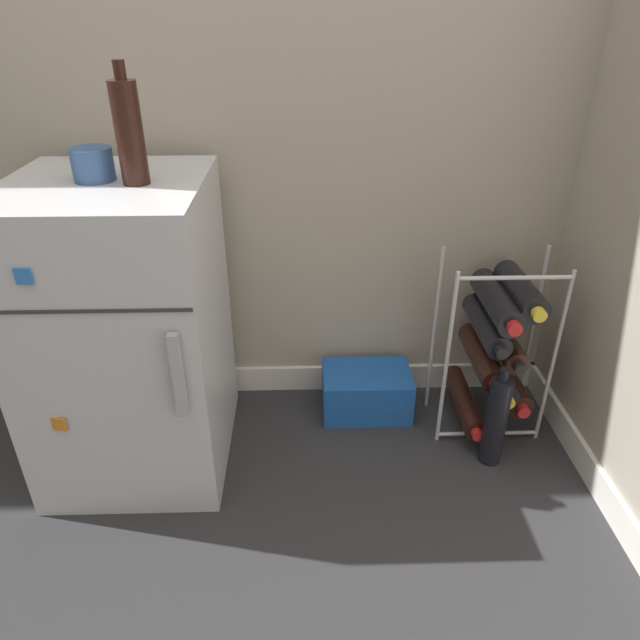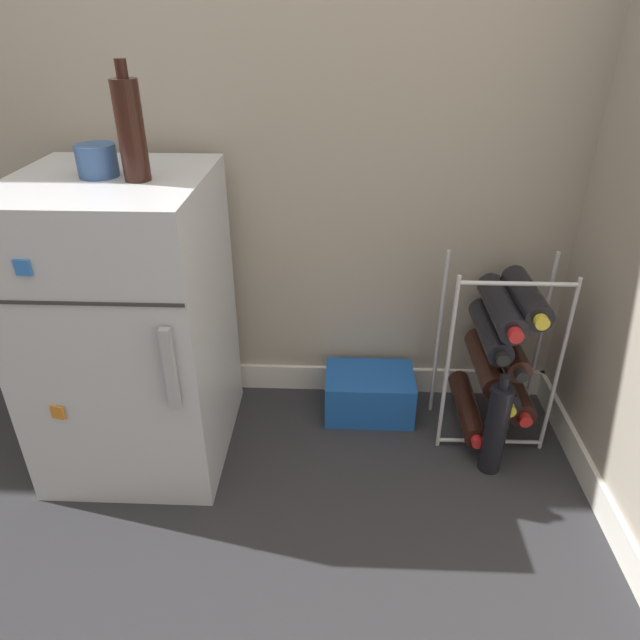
{
  "view_description": "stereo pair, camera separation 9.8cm",
  "coord_description": "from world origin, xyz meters",
  "px_view_note": "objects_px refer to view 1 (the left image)",
  "views": [
    {
      "loc": [
        0.04,
        -1.12,
        1.19
      ],
      "look_at": [
        0.08,
        0.29,
        0.41
      ],
      "focal_mm": 32.0,
      "sensor_mm": 36.0,
      "label": 1
    },
    {
      "loc": [
        0.13,
        -1.12,
        1.19
      ],
      "look_at": [
        0.08,
        0.29,
        0.41
      ],
      "focal_mm": 32.0,
      "sensor_mm": 36.0,
      "label": 2
    }
  ],
  "objects_px": {
    "soda_box": "(366,391)",
    "fridge_top_bottle": "(129,132)",
    "fridge_top_cup": "(93,164)",
    "mini_fridge": "(129,332)",
    "loose_bottle_floor": "(496,421)",
    "wine_rack": "(494,347)"
  },
  "relations": [
    {
      "from": "fridge_top_bottle",
      "to": "fridge_top_cup",
      "type": "bearing_deg",
      "value": 163.65
    },
    {
      "from": "wine_rack",
      "to": "fridge_top_bottle",
      "type": "bearing_deg",
      "value": -172.57
    },
    {
      "from": "mini_fridge",
      "to": "soda_box",
      "type": "relative_size",
      "value": 2.89
    },
    {
      "from": "soda_box",
      "to": "fridge_top_cup",
      "type": "relative_size",
      "value": 2.99
    },
    {
      "from": "mini_fridge",
      "to": "fridge_top_cup",
      "type": "height_order",
      "value": "fridge_top_cup"
    },
    {
      "from": "wine_rack",
      "to": "fridge_top_cup",
      "type": "bearing_deg",
      "value": -174.94
    },
    {
      "from": "wine_rack",
      "to": "mini_fridge",
      "type": "bearing_deg",
      "value": -174.54
    },
    {
      "from": "mini_fridge",
      "to": "loose_bottle_floor",
      "type": "bearing_deg",
      "value": -4.34
    },
    {
      "from": "mini_fridge",
      "to": "wine_rack",
      "type": "height_order",
      "value": "mini_fridge"
    },
    {
      "from": "wine_rack",
      "to": "fridge_top_cup",
      "type": "height_order",
      "value": "fridge_top_cup"
    },
    {
      "from": "mini_fridge",
      "to": "soda_box",
      "type": "bearing_deg",
      "value": 14.34
    },
    {
      "from": "soda_box",
      "to": "fridge_top_cup",
      "type": "bearing_deg",
      "value": -166.41
    },
    {
      "from": "fridge_top_cup",
      "to": "loose_bottle_floor",
      "type": "xyz_separation_m",
      "value": [
        1.04,
        -0.08,
        -0.72
      ]
    },
    {
      "from": "soda_box",
      "to": "fridge_top_cup",
      "type": "xyz_separation_m",
      "value": [
        -0.69,
        -0.17,
        0.79
      ]
    },
    {
      "from": "wine_rack",
      "to": "loose_bottle_floor",
      "type": "bearing_deg",
      "value": -98.68
    },
    {
      "from": "mini_fridge",
      "to": "loose_bottle_floor",
      "type": "height_order",
      "value": "mini_fridge"
    },
    {
      "from": "mini_fridge",
      "to": "wine_rack",
      "type": "xyz_separation_m",
      "value": [
        1.05,
        0.1,
        -0.13
      ]
    },
    {
      "from": "fridge_top_cup",
      "to": "fridge_top_bottle",
      "type": "xyz_separation_m",
      "value": [
        0.11,
        -0.03,
        0.08
      ]
    },
    {
      "from": "mini_fridge",
      "to": "loose_bottle_floor",
      "type": "xyz_separation_m",
      "value": [
        1.02,
        -0.08,
        -0.27
      ]
    },
    {
      "from": "soda_box",
      "to": "fridge_top_bottle",
      "type": "xyz_separation_m",
      "value": [
        -0.59,
        -0.2,
        0.87
      ]
    },
    {
      "from": "fridge_top_cup",
      "to": "fridge_top_bottle",
      "type": "relative_size",
      "value": 0.36
    },
    {
      "from": "soda_box",
      "to": "fridge_top_bottle",
      "type": "distance_m",
      "value": 1.07
    }
  ]
}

